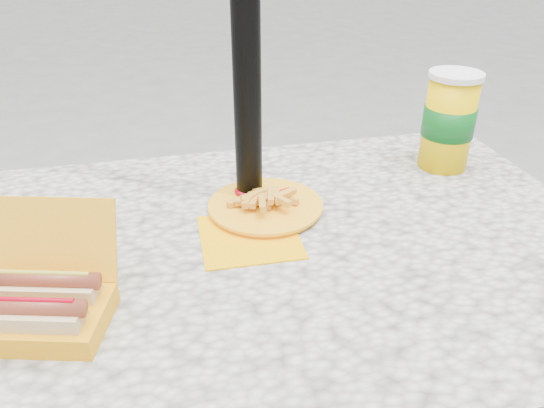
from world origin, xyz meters
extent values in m
cube|color=beige|center=(0.00, 0.00, 0.72)|extent=(1.20, 0.80, 0.05)
cylinder|color=black|center=(-0.50, 0.30, 0.35)|extent=(0.07, 0.07, 0.70)
cylinder|color=black|center=(0.50, 0.30, 0.35)|extent=(0.07, 0.07, 0.70)
cylinder|color=black|center=(0.00, 0.16, 1.10)|extent=(0.05, 0.05, 2.20)
cube|color=#F8A619|center=(-0.35, -0.13, 0.77)|extent=(0.21, 0.16, 0.03)
cube|color=#F8A619|center=(-0.32, -0.05, 0.84)|extent=(0.19, 0.09, 0.11)
cube|color=#D4B97D|center=(-0.35, -0.16, 0.79)|extent=(0.16, 0.08, 0.04)
cylinder|color=brown|center=(-0.35, -0.16, 0.81)|extent=(0.16, 0.07, 0.02)
cylinder|color=#9A000F|center=(-0.35, -0.16, 0.82)|extent=(0.14, 0.04, 0.01)
cube|color=#D4B97D|center=(-0.34, -0.11, 0.79)|extent=(0.16, 0.08, 0.04)
cylinder|color=brown|center=(-0.34, -0.11, 0.81)|extent=(0.16, 0.07, 0.02)
cylinder|color=gold|center=(-0.34, -0.11, 0.82)|extent=(0.14, 0.04, 0.01)
cube|color=#FFA900|center=(-0.03, 0.02, 0.75)|extent=(0.17, 0.17, 0.00)
cylinder|color=#F8A619|center=(0.02, 0.11, 0.76)|extent=(0.20, 0.20, 0.01)
cylinder|color=#F8A619|center=(0.02, 0.11, 0.76)|extent=(0.21, 0.21, 0.01)
cube|color=gold|center=(0.01, 0.07, 0.79)|extent=(0.02, 0.05, 0.01)
cube|color=gold|center=(-0.01, 0.10, 0.78)|extent=(0.04, 0.05, 0.01)
cube|color=gold|center=(0.02, 0.12, 0.78)|extent=(0.02, 0.05, 0.01)
cube|color=gold|center=(0.05, 0.10, 0.79)|extent=(0.05, 0.04, 0.01)
cube|color=gold|center=(0.00, 0.12, 0.77)|extent=(0.04, 0.05, 0.01)
cube|color=gold|center=(0.02, 0.10, 0.78)|extent=(0.05, 0.02, 0.01)
cube|color=gold|center=(0.00, 0.10, 0.78)|extent=(0.03, 0.05, 0.01)
cube|color=gold|center=(0.00, 0.14, 0.78)|extent=(0.05, 0.04, 0.01)
cube|color=gold|center=(0.06, 0.10, 0.77)|extent=(0.05, 0.04, 0.01)
cube|color=gold|center=(0.00, 0.11, 0.78)|extent=(0.03, 0.05, 0.01)
cube|color=gold|center=(0.04, 0.08, 0.79)|extent=(0.04, 0.05, 0.01)
cube|color=gold|center=(0.04, 0.10, 0.78)|extent=(0.02, 0.05, 0.01)
cube|color=gold|center=(0.03, 0.10, 0.77)|extent=(0.05, 0.01, 0.01)
cube|color=gold|center=(0.03, 0.10, 0.79)|extent=(0.02, 0.05, 0.01)
cube|color=gold|center=(0.03, 0.10, 0.77)|extent=(0.03, 0.05, 0.01)
cube|color=gold|center=(-0.01, 0.10, 0.77)|extent=(0.05, 0.02, 0.01)
cube|color=gold|center=(0.00, 0.11, 0.78)|extent=(0.05, 0.03, 0.01)
cube|color=gold|center=(0.03, 0.11, 0.78)|extent=(0.04, 0.05, 0.01)
cube|color=gold|center=(-0.03, 0.12, 0.77)|extent=(0.05, 0.03, 0.01)
cube|color=gold|center=(0.00, 0.11, 0.78)|extent=(0.05, 0.04, 0.01)
ellipsoid|color=#9A000F|center=(-0.01, 0.16, 0.77)|extent=(0.04, 0.04, 0.01)
cube|color=#B8140A|center=(0.03, 0.12, 0.78)|extent=(0.09, 0.04, 0.00)
cylinder|color=#FFC700|center=(0.44, 0.21, 0.85)|extent=(0.10, 0.10, 0.20)
cylinder|color=#095617|center=(0.44, 0.21, 0.85)|extent=(0.11, 0.11, 0.06)
cylinder|color=white|center=(0.44, 0.21, 0.95)|extent=(0.11, 0.11, 0.01)
camera|label=1|loc=(-0.16, -0.73, 1.25)|focal=35.00mm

